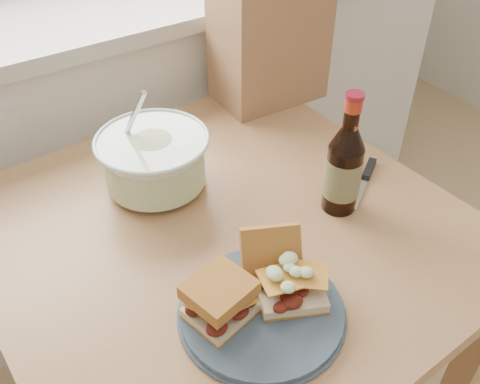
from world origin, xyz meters
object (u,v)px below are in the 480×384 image
coleslaw_bowl (155,163)px  paper_bag (269,33)px  dining_table (225,264)px  beer_bottle (344,168)px  plate (262,311)px

coleslaw_bowl → paper_bag: size_ratio=0.67×
dining_table → beer_bottle: 0.32m
dining_table → beer_bottle: size_ratio=3.56×
coleslaw_bowl → paper_bag: bearing=23.4°
paper_bag → plate: bearing=-123.8°
dining_table → coleslaw_bowl: bearing=102.1°
dining_table → coleslaw_bowl: size_ratio=3.95×
dining_table → paper_bag: size_ratio=2.65×
dining_table → paper_bag: paper_bag is taller
plate → coleslaw_bowl: size_ratio=1.15×
beer_bottle → paper_bag: 0.48m
plate → beer_bottle: bearing=25.2°
dining_table → beer_bottle: (0.23, -0.08, 0.21)m
coleslaw_bowl → beer_bottle: (0.28, -0.27, 0.04)m
plate → paper_bag: size_ratio=0.77×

